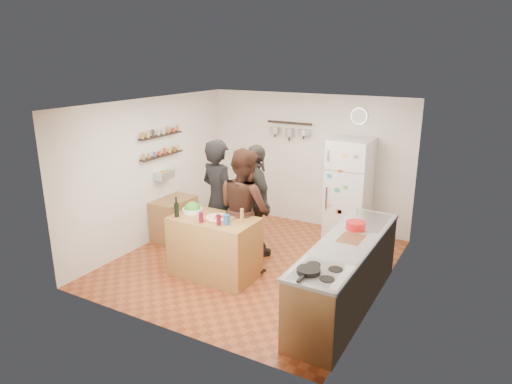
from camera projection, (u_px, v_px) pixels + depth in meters
The scene contains 26 objects.
room_shell at pixel (265, 181), 7.23m from camera, with size 4.20×4.20×4.20m.
prep_island at pixel (215, 247), 6.74m from camera, with size 1.25×0.72×0.91m, color #A47A3C.
pizza_board at pixel (218, 219), 6.55m from camera, with size 0.42×0.34×0.02m, color brown.
pizza at pixel (218, 217), 6.54m from camera, with size 0.34×0.34×0.02m, color beige.
salad_bowl at pixel (192, 210), 6.84m from camera, with size 0.30×0.30×0.06m, color silver.
wine_bottle at pixel (177, 210), 6.63m from camera, with size 0.07×0.07×0.21m, color black.
wine_glass_near at pixel (201, 217), 6.41m from camera, with size 0.06×0.06×0.15m, color #58071E.
wine_glass_far at pixel (219, 220), 6.32m from camera, with size 0.06×0.06×0.15m, color #51061F.
pepper_mill at pixel (242, 217), 6.41m from camera, with size 0.05×0.05×0.16m, color olive.
salt_canister at pixel (227, 219), 6.35m from camera, with size 0.09×0.09×0.14m, color #1A4B91.
person_left at pixel (219, 201), 7.17m from camera, with size 0.71×0.47×1.96m, color black.
person_center at pixel (245, 209), 6.89m from camera, with size 0.91×0.71×1.88m, color black.
person_back at pixel (256, 201), 7.34m from camera, with size 1.08×0.45×1.84m, color #282623.
counter_run at pixel (346, 275), 5.89m from camera, with size 0.63×2.63×0.90m, color #9E7042.
stove_top at pixel (320, 273), 4.96m from camera, with size 0.60×0.62×0.02m, color white.
skillet at pixel (309, 271), 4.93m from camera, with size 0.26×0.26×0.05m, color black.
sink at pixel (367, 221), 6.46m from camera, with size 0.50×0.80×0.03m, color silver.
cutting_board at pixel (351, 239), 5.85m from camera, with size 0.30×0.40×0.02m, color brown.
red_bowl at pixel (356, 226), 6.14m from camera, with size 0.26×0.26×0.11m, color red.
fridge at pixel (349, 190), 8.03m from camera, with size 0.70×0.68×1.80m, color white.
wall_clock at pixel (359, 116), 7.94m from camera, with size 0.30×0.30×0.03m, color silver.
spice_shelf_lower at pixel (162, 155), 7.91m from camera, with size 0.12×1.00×0.03m, color black.
spice_shelf_upper at pixel (161, 135), 7.81m from camera, with size 0.12×1.00×0.03m, color black.
produce_basket at pixel (165, 175), 8.00m from camera, with size 0.18×0.35×0.14m, color silver.
side_table at pixel (174, 219), 8.16m from camera, with size 0.50×0.80×0.73m, color olive.
pot_rack at pixel (289, 123), 8.54m from camera, with size 0.90×0.04×0.04m, color black.
Camera 1 is at (3.29, -5.76, 3.19)m, focal length 32.00 mm.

